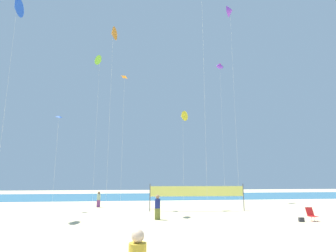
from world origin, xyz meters
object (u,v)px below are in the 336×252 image
(kite_violet_inflatable, at_px, (220,67))
(kite_blue_delta, at_px, (17,8))
(beach_handbag, at_px, (301,220))
(kite_blue_diamond, at_px, (59,118))
(beachgoer_navy_shirt, at_px, (157,206))
(kite_violet_delta, at_px, (230,11))
(kite_orange_diamond, at_px, (125,79))
(kite_orange_delta, at_px, (113,34))
(volleyball_net, at_px, (197,192))
(kite_yellow_delta, at_px, (183,116))
(folding_beach_chair, at_px, (311,214))
(beachgoer_sage_shirt, at_px, (99,199))
(kite_lime_delta, at_px, (100,61))

(kite_violet_inflatable, bearing_deg, kite_blue_delta, -151.75)
(beach_handbag, xyz_separation_m, kite_blue_diamond, (-18.38, 9.12, 8.45))
(beachgoer_navy_shirt, bearing_deg, kite_violet_delta, 130.90)
(kite_blue_diamond, height_order, kite_orange_diamond, kite_orange_diamond)
(beach_handbag, bearing_deg, kite_violet_inflatable, 87.44)
(kite_orange_delta, relative_size, kite_orange_diamond, 1.25)
(kite_violet_delta, relative_size, kite_blue_delta, 1.14)
(volleyball_net, bearing_deg, kite_yellow_delta, 118.06)
(kite_orange_diamond, bearing_deg, folding_beach_chair, -36.67)
(beachgoer_sage_shirt, bearing_deg, kite_orange_diamond, 21.92)
(kite_violet_inflatable, distance_m, kite_violet_delta, 10.45)
(beachgoer_sage_shirt, xyz_separation_m, volleyball_net, (9.19, -4.67, 0.81))
(volleyball_net, relative_size, kite_blue_diamond, 0.97)
(kite_orange_diamond, relative_size, kite_violet_delta, 0.65)
(kite_blue_delta, bearing_deg, kite_violet_inflatable, 28.25)
(beachgoer_navy_shirt, xyz_separation_m, kite_blue_delta, (-12.16, 2.96, 16.59))
(beach_handbag, xyz_separation_m, kite_yellow_delta, (-6.29, 8.79, 8.92))
(folding_beach_chair, bearing_deg, beach_handbag, 176.02)
(kite_lime_delta, bearing_deg, kite_violet_delta, -21.91)
(beach_handbag, bearing_deg, beachgoer_sage_shirt, 141.13)
(beachgoer_navy_shirt, relative_size, kite_violet_inflatable, 0.09)
(beachgoer_sage_shirt, relative_size, kite_blue_diamond, 0.18)
(beachgoer_navy_shirt, relative_size, kite_blue_delta, 0.09)
(folding_beach_chair, relative_size, kite_orange_diamond, 0.06)
(kite_orange_delta, distance_m, kite_orange_diamond, 4.87)
(beachgoer_sage_shirt, xyz_separation_m, folding_beach_chair, (15.49, -11.47, -0.37))
(kite_lime_delta, relative_size, kite_yellow_delta, 1.77)
(kite_yellow_delta, distance_m, kite_orange_delta, 10.46)
(kite_yellow_delta, bearing_deg, kite_blue_delta, -166.86)
(beachgoer_sage_shirt, bearing_deg, beachgoer_navy_shirt, -4.10)
(kite_lime_delta, bearing_deg, kite_blue_diamond, -129.99)
(beach_handbag, relative_size, kite_violet_delta, 0.02)
(kite_violet_inflatable, bearing_deg, kite_lime_delta, -164.52)
(beachgoer_navy_shirt, distance_m, kite_blue_diamond, 13.64)
(kite_blue_diamond, bearing_deg, kite_lime_delta, 50.01)
(beach_handbag, xyz_separation_m, kite_violet_inflatable, (0.77, 17.24, 18.28))
(beachgoer_navy_shirt, bearing_deg, kite_blue_delta, -94.21)
(beach_handbag, relative_size, kite_violet_inflatable, 0.02)
(volleyball_net, xyz_separation_m, kite_orange_delta, (-8.03, -0.46, 14.78))
(kite_lime_delta, bearing_deg, kite_orange_diamond, -41.57)
(volleyball_net, distance_m, kite_orange_diamond, 13.83)
(kite_blue_diamond, xyz_separation_m, kite_blue_delta, (-3.22, -3.90, 8.92))
(kite_lime_delta, xyz_separation_m, kite_orange_delta, (1.91, -6.17, 0.08))
(kite_lime_delta, bearing_deg, folding_beach_chair, -37.64)
(kite_yellow_delta, relative_size, kite_violet_delta, 0.46)
(beachgoer_sage_shirt, xyz_separation_m, beach_handbag, (14.56, -11.74, -0.69))
(kite_blue_diamond, bearing_deg, kite_yellow_delta, -1.53)
(kite_violet_delta, bearing_deg, kite_orange_diamond, 164.99)
(beachgoer_sage_shirt, xyz_separation_m, kite_blue_diamond, (-3.82, -2.62, 7.76))
(folding_beach_chair, xyz_separation_m, kite_blue_diamond, (-19.31, 8.85, 8.12))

